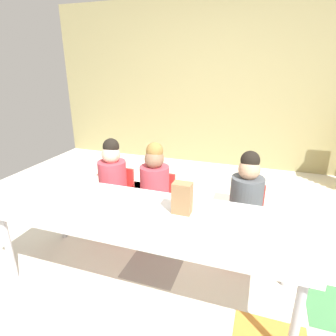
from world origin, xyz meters
name	(u,v)px	position (x,y,z in m)	size (l,w,h in m)	color
ground_plane	(172,236)	(0.00, 0.01, -0.01)	(5.49, 4.64, 0.02)	silver
back_wall	(219,85)	(0.00, 2.32, 1.25)	(5.49, 0.10, 2.50)	tan
craft_table	(146,218)	(0.02, -0.63, 0.54)	(2.12, 0.71, 0.59)	white
seated_child_near_camera	(113,177)	(-0.56, -0.04, 0.55)	(0.33, 0.33, 0.92)	red
seated_child_middle_seat	(155,183)	(-0.14, -0.04, 0.55)	(0.33, 0.33, 0.92)	red
seated_child_far_right	(247,195)	(0.66, -0.04, 0.55)	(0.33, 0.33, 0.92)	red
paper_bag_brown	(182,198)	(0.26, -0.54, 0.70)	(0.13, 0.09, 0.22)	#9E754C
paper_plate_near_edge	(110,207)	(-0.25, -0.64, 0.59)	(0.18, 0.18, 0.01)	white
paper_plate_center_table	(60,196)	(-0.71, -0.61, 0.59)	(0.18, 0.18, 0.01)	white
donut_powdered_on_plate	(110,204)	(-0.25, -0.64, 0.61)	(0.11, 0.11, 0.03)	white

